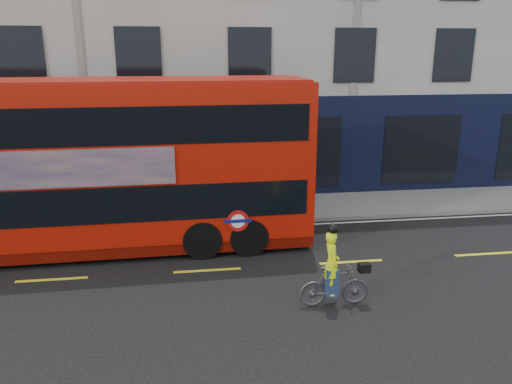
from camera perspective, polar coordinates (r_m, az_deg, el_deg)
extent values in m
plane|color=black|center=(12.76, -23.91, -12.07)|extent=(120.00, 120.00, 0.00)
cube|color=gray|center=(18.59, -18.74, -2.61)|extent=(60.00, 3.00, 0.12)
cube|color=slate|center=(17.19, -19.61, -4.16)|extent=(60.00, 0.12, 0.13)
cube|color=#B9B7AE|center=(24.18, -17.55, 19.51)|extent=(50.00, 10.00, 15.00)
cube|color=black|center=(19.52, -18.49, 4.18)|extent=(50.00, 0.08, 4.00)
cube|color=silver|center=(16.94, -19.78, -4.70)|extent=(58.00, 0.10, 0.01)
cube|color=#AB1406|center=(14.95, -17.77, 3.53)|extent=(12.23, 3.02, 4.37)
cube|color=#550A03|center=(15.60, -17.05, -4.94)|extent=(12.23, 2.97, 0.33)
cube|color=black|center=(15.17, -17.47, -0.04)|extent=(11.74, 3.05, 1.00)
cube|color=black|center=(14.76, -18.15, 7.83)|extent=(11.74, 3.05, 1.00)
cube|color=maroon|center=(14.66, -18.51, 11.97)|extent=(11.98, 2.91, 0.09)
cube|color=black|center=(15.49, 5.46, 0.95)|extent=(0.09, 2.49, 1.00)
cube|color=black|center=(15.09, 5.67, 8.69)|extent=(0.09, 2.49, 1.00)
cube|color=gray|center=(13.80, -23.15, 2.36)|extent=(6.64, 0.18, 1.00)
cylinder|color=red|center=(13.93, -2.08, -3.33)|extent=(0.62, 0.03, 0.62)
cylinder|color=white|center=(13.93, -2.08, -3.34)|extent=(0.40, 0.03, 0.40)
cube|color=#0C1459|center=(13.92, -2.08, -3.34)|extent=(0.77, 0.04, 0.10)
cylinder|color=black|center=(15.48, -1.50, -3.50)|extent=(1.17, 2.84, 1.11)
cylinder|color=black|center=(15.37, -6.42, -3.74)|extent=(1.17, 2.84, 1.11)
imported|color=#46494B|center=(11.77, 8.95, -10.54)|extent=(1.64, 0.48, 0.98)
imported|color=#CAE40C|center=(11.50, 8.62, -8.00)|extent=(0.36, 0.54, 1.48)
cube|color=black|center=(11.80, 12.27, -8.44)|extent=(0.26, 0.21, 0.21)
cube|color=navy|center=(11.70, 8.53, -10.06)|extent=(0.28, 0.36, 0.66)
sphere|color=black|center=(11.20, 8.79, -4.17)|extent=(0.24, 0.24, 0.24)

